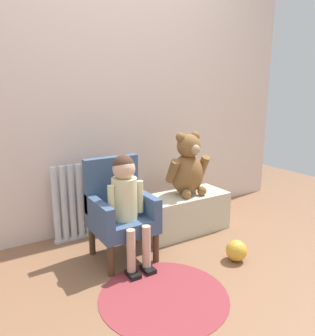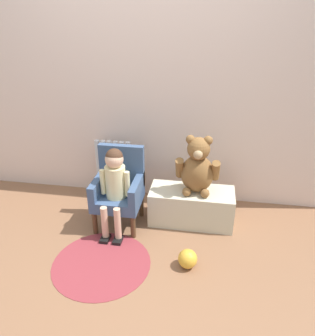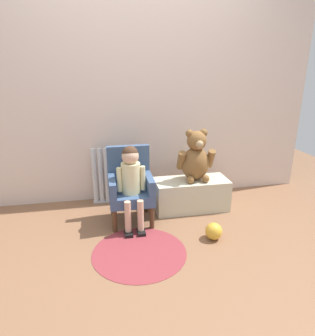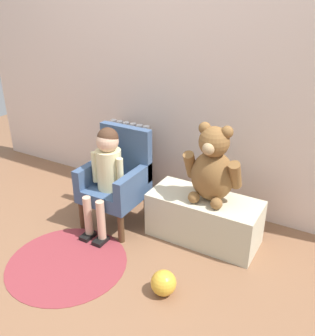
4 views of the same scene
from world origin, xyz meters
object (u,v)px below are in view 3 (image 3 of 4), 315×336
(toy_ball, at_px, (214,231))
(large_teddy_bear, at_px, (196,158))
(radiator, at_px, (110,176))
(floor_rug, at_px, (139,252))
(child_figure, at_px, (131,175))
(child_armchair, at_px, (130,185))
(low_bench, at_px, (191,194))

(toy_ball, bearing_deg, large_teddy_bear, 88.50)
(radiator, distance_m, floor_rug, 1.05)
(child_figure, distance_m, large_teddy_bear, 0.70)
(child_armchair, height_order, low_bench, child_armchair)
(radiator, height_order, low_bench, radiator)
(child_figure, distance_m, floor_rug, 0.67)
(low_bench, distance_m, floor_rug, 0.93)
(radiator, distance_m, toy_ball, 1.25)
(child_armchair, bearing_deg, radiator, 112.04)
(floor_rug, relative_size, toy_ball, 5.15)
(child_armchair, bearing_deg, floor_rug, -89.86)
(radiator, distance_m, low_bench, 0.88)
(large_teddy_bear, relative_size, floor_rug, 0.68)
(low_bench, distance_m, toy_ball, 0.60)
(large_teddy_bear, height_order, floor_rug, large_teddy_bear)
(child_figure, relative_size, large_teddy_bear, 1.46)
(child_armchair, distance_m, floor_rug, 0.66)
(radiator, bearing_deg, low_bench, -22.02)
(low_bench, distance_m, large_teddy_bear, 0.38)
(large_teddy_bear, height_order, toy_ball, large_teddy_bear)
(low_bench, bearing_deg, radiator, 157.98)
(floor_rug, bearing_deg, large_teddy_bear, 45.62)
(large_teddy_bear, bearing_deg, toy_ball, -91.50)
(child_figure, height_order, low_bench, child_figure)
(floor_rug, height_order, toy_ball, toy_ball)
(radiator, relative_size, toy_ball, 4.14)
(radiator, xyz_separation_m, child_armchair, (0.17, -0.43, 0.05))
(low_bench, bearing_deg, toy_ball, -88.15)
(radiator, distance_m, large_teddy_bear, 0.93)
(large_teddy_bear, distance_m, floor_rug, 1.09)
(large_teddy_bear, distance_m, toy_ball, 0.76)
(radiator, xyz_separation_m, large_teddy_bear, (0.84, -0.32, 0.24))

